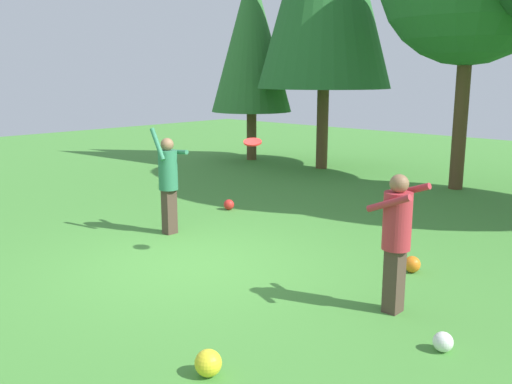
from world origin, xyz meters
name	(u,v)px	position (x,y,z in m)	size (l,w,h in m)	color
ground_plane	(195,264)	(0.00, 0.00, 0.00)	(40.00, 40.00, 0.00)	#478C38
person_thrower	(168,177)	(-1.62, 0.81, 1.04)	(0.61, 0.51, 1.92)	#4C382D
person_catcher	(397,232)	(3.06, 0.52, 1.01)	(0.60, 0.51, 1.70)	#4C382D
frisbee	(253,142)	(0.57, 0.68, 1.86)	(0.38, 0.38, 0.10)	red
ball_white	(443,342)	(3.95, -0.01, 0.11)	(0.21, 0.21, 0.21)	white
ball_yellow	(208,363)	(2.53, -2.01, 0.13)	(0.26, 0.26, 0.26)	yellow
ball_orange	(412,264)	(2.57, 1.94, 0.12)	(0.24, 0.24, 0.24)	orange
ball_red	(229,205)	(-2.13, 2.79, 0.11)	(0.23, 0.23, 0.23)	red
tree_far_left	(251,39)	(-6.73, 8.33, 3.94)	(2.64, 2.64, 6.32)	brown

